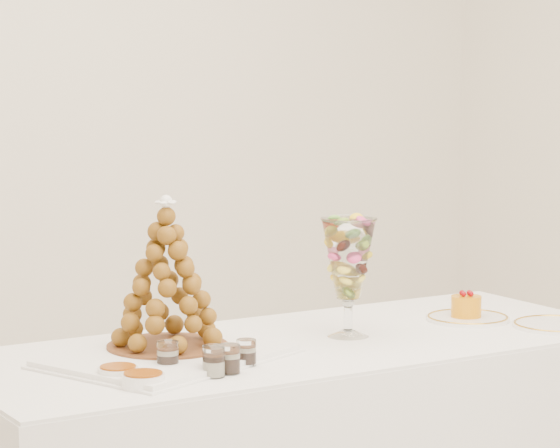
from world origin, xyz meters
TOP-DOWN VIEW (x-y plane):
  - lace_tray at (-0.32, 0.20)m, footprint 0.64×0.55m
  - macaron_vase at (0.21, 0.18)m, footprint 0.14×0.14m
  - cake_plate at (0.62, 0.16)m, footprint 0.23×0.23m
  - spare_plate at (0.75, -0.05)m, footprint 0.24×0.24m
  - verrine_a at (-0.38, 0.11)m, footprint 0.06×0.06m
  - verrine_b at (-0.31, 0.02)m, footprint 0.05×0.05m
  - verrine_c at (-0.20, 0.04)m, footprint 0.06×0.06m
  - verrine_d at (-0.32, -0.01)m, footprint 0.06×0.06m
  - verrine_e at (-0.27, 0.00)m, footprint 0.06×0.06m
  - ramekin_back at (-0.52, 0.09)m, footprint 0.09×0.09m
  - ramekin_front at (-0.50, -0.00)m, footprint 0.10×0.10m
  - croquembouche at (-0.29, 0.26)m, footprint 0.31×0.31m
  - mousse_cake at (0.61, 0.16)m, footprint 0.08×0.08m

SIDE VIEW (x-z plane):
  - spare_plate at x=0.75m, z-range 0.68..0.69m
  - cake_plate at x=0.62m, z-range 0.68..0.69m
  - lace_tray at x=-0.32m, z-range 0.68..0.70m
  - ramekin_back at x=-0.52m, z-range 0.68..0.71m
  - ramekin_front at x=-0.50m, z-range 0.68..0.71m
  - verrine_c at x=-0.20m, z-range 0.68..0.74m
  - verrine_b at x=-0.31m, z-range 0.68..0.75m
  - verrine_e at x=-0.27m, z-range 0.68..0.75m
  - verrine_d at x=-0.32m, z-range 0.68..0.75m
  - verrine_a at x=-0.38m, z-range 0.68..0.75m
  - mousse_cake at x=0.61m, z-range 0.68..0.76m
  - croquembouche at x=-0.29m, z-range 0.69..1.07m
  - macaron_vase at x=0.21m, z-range 0.73..1.04m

